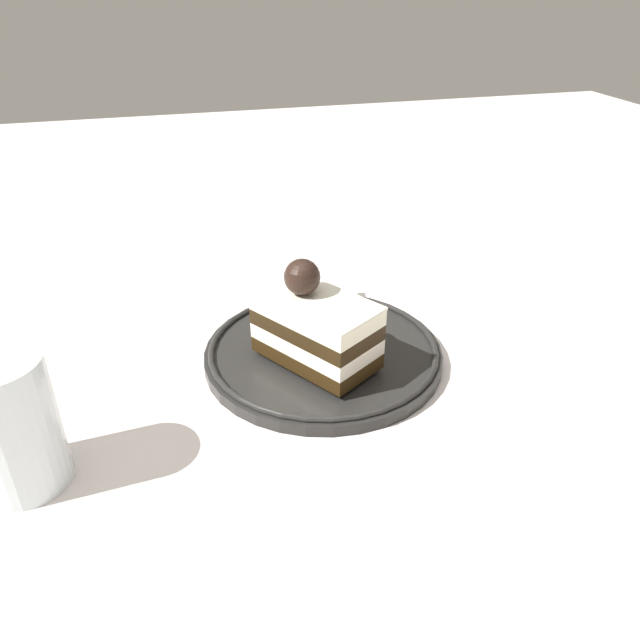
% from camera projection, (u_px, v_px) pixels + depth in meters
% --- Properties ---
extents(ground_plane, '(2.40, 2.40, 0.00)m').
position_uv_depth(ground_plane, '(321.00, 354.00, 0.64)').
color(ground_plane, silver).
extents(dessert_plate, '(0.24, 0.24, 0.02)m').
position_uv_depth(dessert_plate, '(320.00, 353.00, 0.62)').
color(dessert_plate, black).
rests_on(dessert_plate, ground_plane).
extents(cake_slice, '(0.12, 0.13, 0.10)m').
position_uv_depth(cake_slice, '(315.00, 326.00, 0.58)').
color(cake_slice, black).
rests_on(cake_slice, dessert_plate).
extents(whipped_cream_dollop, '(0.04, 0.04, 0.05)m').
position_uv_depth(whipped_cream_dollop, '(303.00, 292.00, 0.67)').
color(whipped_cream_dollop, white).
rests_on(whipped_cream_dollop, dessert_plate).
extents(fork, '(0.04, 0.11, 0.00)m').
position_uv_depth(fork, '(350.00, 304.00, 0.69)').
color(fork, silver).
rests_on(fork, dessert_plate).
extents(drink_glass_near, '(0.07, 0.07, 0.11)m').
position_uv_depth(drink_glass_near, '(14.00, 432.00, 0.46)').
color(drink_glass_near, silver).
rests_on(drink_glass_near, ground_plane).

